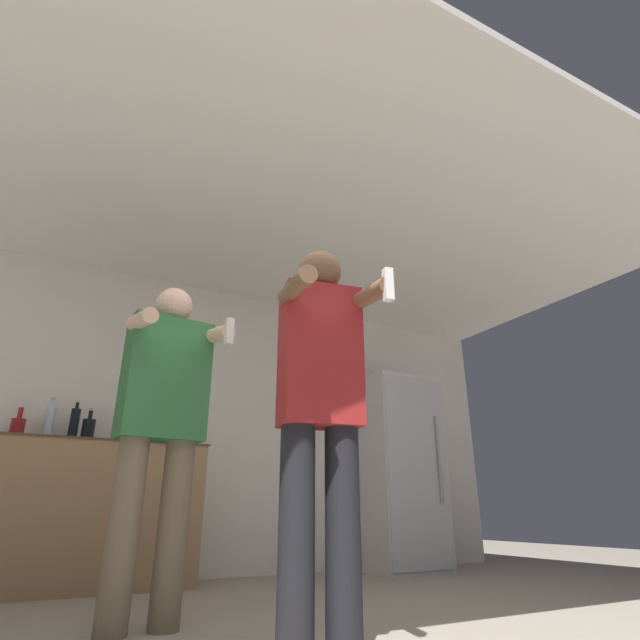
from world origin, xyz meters
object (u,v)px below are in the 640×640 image
at_px(bottle_brown_liquor, 17,427).
at_px(bottle_clear_vodka, 74,424).
at_px(bottle_red_label, 146,433).
at_px(bottle_tall_gin, 88,430).
at_px(person_woman_foreground, 321,407).
at_px(bottle_amber_bourbon, 49,422).
at_px(person_man_side, 162,421).
at_px(refrigerator, 398,470).

xyz_separation_m(bottle_brown_liquor, bottle_clear_vodka, (0.37, -0.00, 0.05)).
bearing_deg(bottle_red_label, bottle_brown_liquor, 180.00).
xyz_separation_m(bottle_red_label, bottle_brown_liquor, (-0.90, 0.00, -0.02)).
distance_m(bottle_tall_gin, person_woman_foreground, 2.49).
bearing_deg(person_woman_foreground, bottle_red_label, 98.37).
xyz_separation_m(bottle_brown_liquor, bottle_amber_bourbon, (0.20, -0.00, 0.05)).
bearing_deg(person_woman_foreground, person_man_side, 125.29).
bearing_deg(bottle_brown_liquor, bottle_clear_vodka, -0.00).
relative_size(bottle_amber_bourbon, bottle_tall_gin, 1.22).
xyz_separation_m(bottle_brown_liquor, person_woman_foreground, (1.25, -2.36, -0.15)).
height_order(bottle_brown_liquor, person_man_side, person_man_side).
bearing_deg(bottle_amber_bourbon, person_woman_foreground, -66.02).
bearing_deg(person_woman_foreground, bottle_clear_vodka, 110.47).
relative_size(bottle_red_label, person_man_side, 0.16).
height_order(bottle_red_label, person_man_side, person_man_side).
xyz_separation_m(refrigerator, person_man_side, (-2.56, -1.48, 0.05)).
height_order(refrigerator, bottle_tall_gin, refrigerator).
distance_m(person_woman_foreground, person_man_side, 0.92).
bearing_deg(person_woman_foreground, refrigerator, 47.58).
bearing_deg(bottle_brown_liquor, bottle_amber_bourbon, -0.00).
relative_size(bottle_red_label, person_woman_foreground, 0.16).
distance_m(bottle_amber_bourbon, person_woman_foreground, 2.59).
height_order(bottle_red_label, bottle_brown_liquor, bottle_red_label).
bearing_deg(bottle_red_label, person_man_side, -96.42).
relative_size(bottle_brown_liquor, person_man_side, 0.15).
xyz_separation_m(bottle_clear_vodka, person_man_side, (0.35, -1.61, -0.19)).
bearing_deg(person_woman_foreground, bottle_tall_gin, 108.22).
distance_m(bottle_brown_liquor, bottle_tall_gin, 0.47).
bearing_deg(refrigerator, bottle_brown_liquor, 177.68).
bearing_deg(bottle_clear_vodka, bottle_amber_bourbon, 180.00).
relative_size(refrigerator, bottle_red_label, 6.51).
xyz_separation_m(bottle_amber_bourbon, person_man_side, (0.52, -1.61, -0.19)).
distance_m(bottle_tall_gin, bottle_clear_vodka, 0.11).
xyz_separation_m(refrigerator, bottle_tall_gin, (-2.81, 0.13, 0.21)).
relative_size(bottle_amber_bourbon, bottle_clear_vodka, 1.03).
relative_size(bottle_clear_vodka, person_man_side, 0.19).
distance_m(bottle_red_label, person_woman_foreground, 2.39).
distance_m(bottle_red_label, bottle_tall_gin, 0.43).
relative_size(bottle_tall_gin, person_woman_foreground, 0.16).
distance_m(refrigerator, person_man_side, 2.96).
relative_size(refrigerator, bottle_brown_liquor, 7.06).
relative_size(bottle_red_label, bottle_tall_gin, 1.03).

